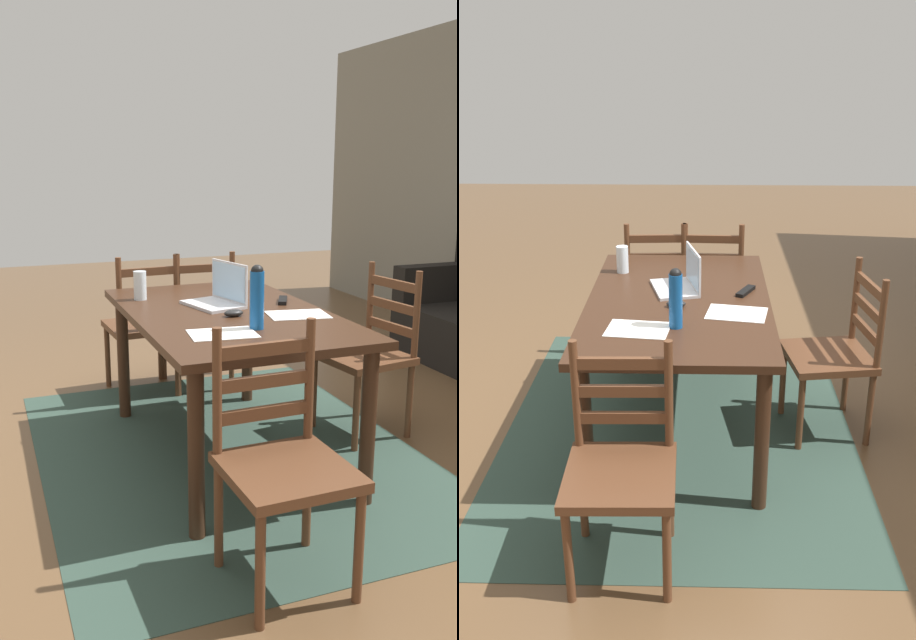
# 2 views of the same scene
# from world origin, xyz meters

# --- Properties ---
(ground_plane) EXTENTS (14.00, 14.00, 0.00)m
(ground_plane) POSITION_xyz_m (0.00, 0.00, 0.00)
(ground_plane) COLOR brown
(area_rug) EXTENTS (2.48, 1.93, 0.01)m
(area_rug) POSITION_xyz_m (0.00, 0.00, 0.00)
(area_rug) COLOR #2D4238
(area_rug) RESTS_ON ground
(dining_table) EXTENTS (1.59, 0.96, 0.78)m
(dining_table) POSITION_xyz_m (0.00, 0.00, 0.68)
(dining_table) COLOR #382114
(dining_table) RESTS_ON ground
(chair_left_far) EXTENTS (0.46, 0.46, 0.95)m
(chair_left_far) POSITION_xyz_m (-1.08, 0.19, 0.46)
(chair_left_far) COLOR #56331E
(chair_left_far) RESTS_ON ground
(chair_left_near) EXTENTS (0.46, 0.46, 0.95)m
(chair_left_near) POSITION_xyz_m (-1.08, -0.19, 0.46)
(chair_left_near) COLOR #56331E
(chair_left_near) RESTS_ON ground
(chair_right_near) EXTENTS (0.45, 0.45, 0.95)m
(chair_right_near) POSITION_xyz_m (1.08, -0.19, 0.46)
(chair_right_near) COLOR #56331E
(chair_right_near) RESTS_ON ground
(chair_far_head) EXTENTS (0.50, 0.50, 0.95)m
(chair_far_head) POSITION_xyz_m (-0.01, 0.85, 0.46)
(chair_far_head) COLOR #56331E
(chair_far_head) RESTS_ON ground
(laptop) EXTENTS (0.36, 0.29, 0.23)m
(laptop) POSITION_xyz_m (-0.15, 0.02, 0.84)
(laptop) COLOR silver
(laptop) RESTS_ON dining_table
(water_bottle) EXTENTS (0.06, 0.06, 0.30)m
(water_bottle) POSITION_xyz_m (0.38, 0.00, 0.93)
(water_bottle) COLOR #145199
(water_bottle) RESTS_ON dining_table
(drinking_glass) EXTENTS (0.07, 0.07, 0.16)m
(drinking_glass) POSITION_xyz_m (-0.44, -0.35, 0.86)
(drinking_glass) COLOR silver
(drinking_glass) RESTS_ON dining_table
(computer_mouse) EXTENTS (0.06, 0.10, 0.03)m
(computer_mouse) POSITION_xyz_m (0.11, -0.01, 0.80)
(computer_mouse) COLOR black
(computer_mouse) RESTS_ON dining_table
(tv_remote) EXTENTS (0.17, 0.12, 0.02)m
(tv_remote) POSITION_xyz_m (-0.11, 0.36, 0.79)
(tv_remote) COLOR black
(tv_remote) RESTS_ON dining_table
(paper_stack_left) EXTENTS (0.26, 0.33, 0.00)m
(paper_stack_left) POSITION_xyz_m (0.20, 0.30, 0.78)
(paper_stack_left) COLOR white
(paper_stack_left) RESTS_ON dining_table
(paper_stack_right) EXTENTS (0.24, 0.32, 0.00)m
(paper_stack_right) POSITION_xyz_m (0.42, -0.18, 0.78)
(paper_stack_right) COLOR white
(paper_stack_right) RESTS_ON dining_table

